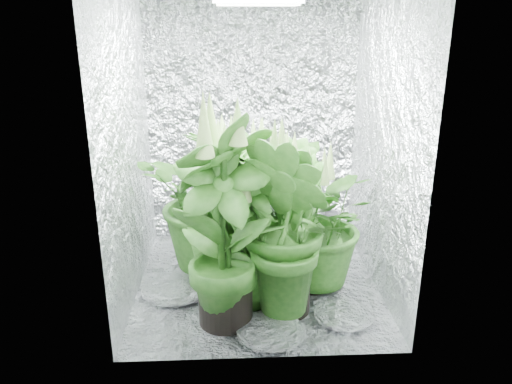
{
  "coord_description": "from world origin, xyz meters",
  "views": [
    {
      "loc": [
        -0.15,
        -3.02,
        1.72
      ],
      "look_at": [
        -0.01,
        0.0,
        0.66
      ],
      "focal_mm": 35.0,
      "sensor_mm": 36.0,
      "label": 1
    }
  ],
  "objects_px": {
    "plant_a": "(214,197)",
    "plant_e": "(314,223)",
    "plant_f": "(224,223)",
    "plant_g": "(288,227)",
    "plant_d": "(228,213)",
    "plant_c": "(285,213)",
    "plant_b": "(251,204)",
    "circulation_fan": "(326,223)",
    "plant_h": "(250,238)"
  },
  "relations": [
    {
      "from": "plant_c",
      "to": "plant_d",
      "type": "relative_size",
      "value": 0.9
    },
    {
      "from": "plant_a",
      "to": "plant_d",
      "type": "distance_m",
      "value": 0.27
    },
    {
      "from": "plant_e",
      "to": "plant_c",
      "type": "bearing_deg",
      "value": 139.24
    },
    {
      "from": "plant_b",
      "to": "circulation_fan",
      "type": "distance_m",
      "value": 0.81
    },
    {
      "from": "plant_e",
      "to": "plant_f",
      "type": "distance_m",
      "value": 0.71
    },
    {
      "from": "plant_a",
      "to": "plant_f",
      "type": "height_order",
      "value": "plant_f"
    },
    {
      "from": "plant_c",
      "to": "plant_e",
      "type": "distance_m",
      "value": 0.23
    },
    {
      "from": "circulation_fan",
      "to": "plant_e",
      "type": "bearing_deg",
      "value": -100.51
    },
    {
      "from": "plant_a",
      "to": "plant_g",
      "type": "distance_m",
      "value": 0.74
    },
    {
      "from": "plant_a",
      "to": "plant_d",
      "type": "xyz_separation_m",
      "value": [
        0.1,
        -0.25,
        -0.02
      ]
    },
    {
      "from": "plant_c",
      "to": "plant_e",
      "type": "relative_size",
      "value": 1.06
    },
    {
      "from": "plant_d",
      "to": "plant_f",
      "type": "distance_m",
      "value": 0.45
    },
    {
      "from": "plant_h",
      "to": "plant_a",
      "type": "bearing_deg",
      "value": 116.36
    },
    {
      "from": "plant_a",
      "to": "plant_d",
      "type": "height_order",
      "value": "plant_d"
    },
    {
      "from": "plant_e",
      "to": "plant_h",
      "type": "bearing_deg",
      "value": -158.81
    },
    {
      "from": "plant_d",
      "to": "plant_a",
      "type": "bearing_deg",
      "value": 112.06
    },
    {
      "from": "plant_b",
      "to": "plant_f",
      "type": "height_order",
      "value": "plant_f"
    },
    {
      "from": "plant_b",
      "to": "plant_g",
      "type": "height_order",
      "value": "plant_g"
    },
    {
      "from": "plant_a",
      "to": "plant_e",
      "type": "relative_size",
      "value": 1.16
    },
    {
      "from": "plant_a",
      "to": "plant_e",
      "type": "xyz_separation_m",
      "value": [
        0.66,
        -0.3,
        -0.08
      ]
    },
    {
      "from": "plant_e",
      "to": "circulation_fan",
      "type": "bearing_deg",
      "value": 72.37
    },
    {
      "from": "plant_a",
      "to": "plant_b",
      "type": "height_order",
      "value": "plant_a"
    },
    {
      "from": "plant_a",
      "to": "plant_c",
      "type": "bearing_deg",
      "value": -17.71
    },
    {
      "from": "plant_e",
      "to": "plant_h",
      "type": "relative_size",
      "value": 1.01
    },
    {
      "from": "plant_b",
      "to": "plant_d",
      "type": "distance_m",
      "value": 0.27
    },
    {
      "from": "plant_f",
      "to": "plant_g",
      "type": "bearing_deg",
      "value": 15.22
    },
    {
      "from": "plant_f",
      "to": "plant_e",
      "type": "bearing_deg",
      "value": 33.31
    },
    {
      "from": "plant_f",
      "to": "circulation_fan",
      "type": "distance_m",
      "value": 1.41
    },
    {
      "from": "plant_e",
      "to": "plant_f",
      "type": "xyz_separation_m",
      "value": [
        -0.57,
        -0.38,
        0.17
      ]
    },
    {
      "from": "circulation_fan",
      "to": "plant_a",
      "type": "bearing_deg",
      "value": -148.97
    },
    {
      "from": "plant_d",
      "to": "plant_g",
      "type": "bearing_deg",
      "value": -43.46
    },
    {
      "from": "plant_a",
      "to": "plant_h",
      "type": "bearing_deg",
      "value": -63.64
    },
    {
      "from": "plant_c",
      "to": "plant_h",
      "type": "height_order",
      "value": "plant_c"
    },
    {
      "from": "plant_c",
      "to": "plant_d",
      "type": "xyz_separation_m",
      "value": [
        -0.38,
        -0.09,
        0.05
      ]
    },
    {
      "from": "plant_c",
      "to": "plant_g",
      "type": "xyz_separation_m",
      "value": [
        -0.03,
        -0.43,
        0.08
      ]
    },
    {
      "from": "plant_g",
      "to": "plant_h",
      "type": "xyz_separation_m",
      "value": [
        -0.22,
        0.11,
        -0.12
      ]
    },
    {
      "from": "circulation_fan",
      "to": "plant_d",
      "type": "bearing_deg",
      "value": -133.58
    },
    {
      "from": "plant_f",
      "to": "plant_g",
      "type": "distance_m",
      "value": 0.39
    },
    {
      "from": "plant_d",
      "to": "plant_e",
      "type": "bearing_deg",
      "value": -5.94
    },
    {
      "from": "plant_b",
      "to": "plant_g",
      "type": "relative_size",
      "value": 0.91
    },
    {
      "from": "plant_d",
      "to": "plant_h",
      "type": "height_order",
      "value": "plant_d"
    },
    {
      "from": "plant_d",
      "to": "plant_e",
      "type": "distance_m",
      "value": 0.56
    },
    {
      "from": "plant_a",
      "to": "plant_e",
      "type": "bearing_deg",
      "value": -24.92
    },
    {
      "from": "plant_f",
      "to": "plant_b",
      "type": "bearing_deg",
      "value": 74.56
    },
    {
      "from": "plant_a",
      "to": "plant_b",
      "type": "distance_m",
      "value": 0.27
    },
    {
      "from": "plant_e",
      "to": "plant_h",
      "type": "distance_m",
      "value": 0.45
    },
    {
      "from": "plant_d",
      "to": "plant_h",
      "type": "distance_m",
      "value": 0.27
    },
    {
      "from": "plant_a",
      "to": "circulation_fan",
      "type": "bearing_deg",
      "value": 23.91
    },
    {
      "from": "plant_c",
      "to": "plant_d",
      "type": "height_order",
      "value": "plant_d"
    },
    {
      "from": "plant_g",
      "to": "circulation_fan",
      "type": "height_order",
      "value": "plant_g"
    }
  ]
}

